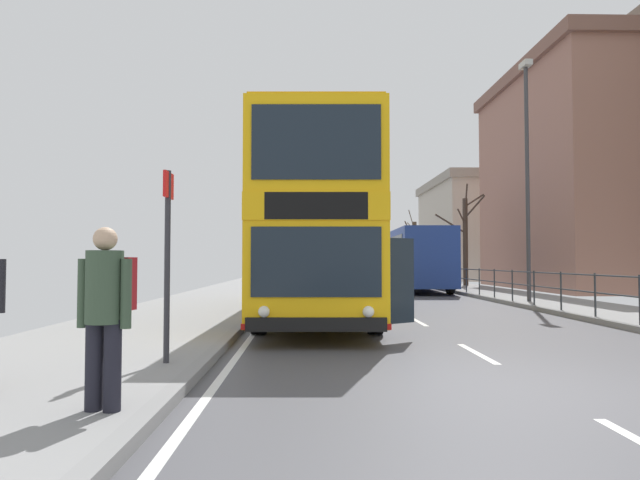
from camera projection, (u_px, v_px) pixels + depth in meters
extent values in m
cube|color=#4B4B50|center=(545.00, 393.00, 6.48)|extent=(8.40, 140.00, 0.06)
cube|color=silver|center=(477.00, 353.00, 9.08)|extent=(0.12, 2.00, 0.00)
cube|color=silver|center=(418.00, 322.00, 13.88)|extent=(0.12, 2.00, 0.00)
cube|color=silver|center=(390.00, 306.00, 18.67)|extent=(0.12, 2.00, 0.00)
cube|color=silver|center=(373.00, 297.00, 23.47)|extent=(0.12, 2.00, 0.00)
cube|color=silver|center=(362.00, 291.00, 28.26)|extent=(0.12, 2.00, 0.00)
cube|color=silver|center=(354.00, 287.00, 33.06)|extent=(0.12, 2.00, 0.00)
cube|color=silver|center=(348.00, 284.00, 37.85)|extent=(0.12, 2.00, 0.00)
cube|color=silver|center=(343.00, 281.00, 42.64)|extent=(0.12, 2.00, 0.00)
cube|color=silver|center=(340.00, 279.00, 47.44)|extent=(0.12, 2.00, 0.00)
cube|color=silver|center=(337.00, 278.00, 52.23)|extent=(0.12, 2.00, 0.00)
cube|color=silver|center=(334.00, 276.00, 57.03)|extent=(0.12, 2.00, 0.00)
cube|color=silver|center=(211.00, 392.00, 6.39)|extent=(0.12, 133.00, 0.00)
cube|color=gray|center=(181.00, 386.00, 6.38)|extent=(0.20, 140.00, 0.14)
cube|color=#F4B20F|center=(318.00, 270.00, 15.03)|extent=(2.83, 11.38, 1.89)
cube|color=#F4B20F|center=(318.00, 227.00, 15.08)|extent=(2.85, 11.43, 0.49)
cube|color=#F4B20F|center=(318.00, 187.00, 15.12)|extent=(2.83, 11.38, 1.72)
cube|color=#D0970D|center=(318.00, 154.00, 15.16)|extent=(2.75, 11.03, 0.08)
cube|color=#19232D|center=(316.00, 262.00, 9.37)|extent=(2.24, 0.09, 1.21)
cube|color=black|center=(316.00, 206.00, 9.41)|extent=(1.78, 0.08, 0.47)
cube|color=#19232D|center=(316.00, 142.00, 9.45)|extent=(2.24, 0.09, 1.31)
cube|color=black|center=(316.00, 325.00, 9.32)|extent=(2.42, 0.14, 0.24)
cube|color=#B2140F|center=(318.00, 302.00, 15.00)|extent=(2.86, 11.43, 0.10)
cube|color=#19232D|center=(364.00, 260.00, 15.32)|extent=(0.24, 8.82, 0.98)
cube|color=#19232D|center=(364.00, 184.00, 15.12)|extent=(0.28, 10.18, 1.03)
cube|color=#19232D|center=(272.00, 260.00, 15.33)|extent=(0.24, 8.82, 0.98)
cube|color=#19232D|center=(272.00, 184.00, 15.13)|extent=(0.28, 10.18, 1.03)
sphere|color=white|center=(368.00, 312.00, 9.32)|extent=(0.20, 0.20, 0.20)
sphere|color=white|center=(264.00, 312.00, 9.32)|extent=(0.20, 0.20, 0.20)
cube|color=#19232D|center=(398.00, 281.00, 10.42)|extent=(0.69, 0.48, 1.62)
cube|color=black|center=(379.00, 280.00, 10.72)|extent=(0.12, 0.90, 1.62)
cylinder|color=black|center=(375.00, 309.00, 11.54)|extent=(0.33, 1.05, 1.04)
cylinder|color=black|center=(259.00, 309.00, 11.55)|extent=(0.33, 1.05, 1.04)
cylinder|color=black|center=(354.00, 291.00, 18.75)|extent=(0.33, 1.05, 1.04)
cylinder|color=black|center=(283.00, 291.00, 18.76)|extent=(0.33, 1.05, 1.04)
cube|color=navy|center=(414.00, 258.00, 28.64)|extent=(2.67, 9.61, 2.80)
cube|color=#19232D|center=(390.00, 250.00, 28.66)|extent=(0.21, 8.12, 1.34)
cube|color=#19232D|center=(438.00, 250.00, 28.66)|extent=(0.21, 8.12, 1.34)
cube|color=#19232D|center=(401.00, 254.00, 33.44)|extent=(2.10, 0.08, 1.68)
cylinder|color=black|center=(385.00, 280.00, 31.37)|extent=(0.30, 0.97, 0.96)
cylinder|color=black|center=(426.00, 280.00, 31.37)|extent=(0.30, 0.97, 0.96)
cylinder|color=black|center=(400.00, 284.00, 25.62)|extent=(0.30, 0.97, 0.96)
cylinder|color=black|center=(450.00, 284.00, 25.62)|extent=(0.30, 0.97, 0.96)
cylinder|color=#2D3338|center=(640.00, 300.00, 11.95)|extent=(0.05, 0.05, 1.10)
cylinder|color=#2D3338|center=(595.00, 295.00, 13.80)|extent=(0.05, 0.05, 1.10)
cylinder|color=#2D3338|center=(561.00, 291.00, 15.66)|extent=(0.05, 0.05, 1.10)
cylinder|color=#2D3338|center=(534.00, 288.00, 17.52)|extent=(0.05, 0.05, 1.10)
cylinder|color=#2D3338|center=(512.00, 285.00, 19.37)|extent=(0.05, 0.05, 1.10)
cylinder|color=#2D3338|center=(494.00, 283.00, 21.23)|extent=(0.05, 0.05, 1.10)
cylinder|color=#2D3338|center=(479.00, 281.00, 23.09)|extent=(0.05, 0.05, 1.10)
cylinder|color=#2D3338|center=(466.00, 280.00, 24.94)|extent=(0.05, 0.05, 1.10)
cylinder|color=#2D3338|center=(455.00, 279.00, 26.80)|extent=(0.05, 0.05, 1.10)
cylinder|color=#2D3338|center=(446.00, 278.00, 28.65)|extent=(0.05, 0.05, 1.10)
cylinder|color=#2D3338|center=(437.00, 277.00, 30.51)|extent=(0.05, 0.05, 1.10)
cylinder|color=#2D3338|center=(430.00, 276.00, 32.37)|extent=(0.05, 0.05, 1.10)
cylinder|color=#2D3338|center=(423.00, 275.00, 34.22)|extent=(0.05, 0.05, 1.10)
cylinder|color=#2D3338|center=(494.00, 270.00, 21.25)|extent=(0.04, 26.02, 0.04)
cylinder|color=#2D3338|center=(494.00, 282.00, 21.23)|extent=(0.04, 26.02, 0.04)
cylinder|color=black|center=(113.00, 365.00, 5.07)|extent=(0.19, 0.19, 0.85)
cylinder|color=black|center=(94.00, 364.00, 5.10)|extent=(0.19, 0.19, 0.85)
cylinder|color=#384C38|center=(105.00, 287.00, 5.11)|extent=(0.40, 0.40, 0.68)
cylinder|color=#384C38|center=(126.00, 294.00, 5.07)|extent=(0.12, 0.12, 0.65)
cylinder|color=#384C38|center=(83.00, 293.00, 5.15)|extent=(0.12, 0.12, 0.65)
sphere|color=tan|center=(105.00, 239.00, 5.13)|extent=(0.26, 0.26, 0.22)
cube|color=maroon|center=(119.00, 284.00, 5.37)|extent=(0.31, 0.23, 0.52)
cylinder|color=black|center=(1.00, 286.00, 5.93)|extent=(0.10, 0.10, 0.58)
cylinder|color=#2D2D33|center=(167.00, 266.00, 7.53)|extent=(0.08, 0.08, 2.64)
cube|color=red|center=(168.00, 185.00, 7.59)|extent=(0.04, 0.44, 0.36)
cylinder|color=#38383D|center=(527.00, 184.00, 19.27)|extent=(0.14, 0.14, 8.27)
cube|color=#B2B2AD|center=(526.00, 64.00, 19.44)|extent=(0.28, 0.60, 0.20)
cylinder|color=#4C3D2D|center=(414.00, 250.00, 45.96)|extent=(0.37, 0.37, 4.74)
cylinder|color=#4C3D2D|center=(411.00, 227.00, 46.63)|extent=(0.45, 1.24, 0.81)
cylinder|color=#4C3D2D|center=(410.00, 231.00, 45.40)|extent=(1.13, 1.34, 1.59)
cylinder|color=#4C3D2D|center=(407.00, 236.00, 46.58)|extent=(1.12, 1.23, 1.19)
cylinder|color=#4C3D2D|center=(421.00, 236.00, 46.34)|extent=(1.36, 0.75, 1.35)
cylinder|color=#4C3D2D|center=(422.00, 236.00, 45.57)|extent=(1.15, 0.99, 1.12)
cylinder|color=#4C3D2D|center=(412.00, 220.00, 45.40)|extent=(0.79, 1.37, 1.52)
cylinder|color=#423328|center=(465.00, 242.00, 32.05)|extent=(0.29, 0.29, 5.10)
cylinder|color=#423328|center=(450.00, 224.00, 31.97)|extent=(1.87, 0.32, 1.15)
cylinder|color=#423328|center=(474.00, 200.00, 32.13)|extent=(1.15, 0.16, 0.79)
cylinder|color=#423328|center=(474.00, 207.00, 31.28)|extent=(0.70, 1.80, 1.19)
cylinder|color=#423328|center=(466.00, 198.00, 31.70)|extent=(0.23, 0.99, 1.52)
cylinder|color=#423328|center=(462.00, 217.00, 31.67)|extent=(0.77, 0.96, 0.89)
cube|color=#B2A899|center=(500.00, 234.00, 48.08)|extent=(11.73, 12.64, 7.99)
cube|color=gray|center=(499.00, 184.00, 48.25)|extent=(12.20, 13.15, 0.70)
cube|color=#936656|center=(631.00, 184.00, 31.05)|extent=(13.16, 13.25, 11.81)
cube|color=brown|center=(629.00, 76.00, 31.30)|extent=(13.68, 13.78, 0.70)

